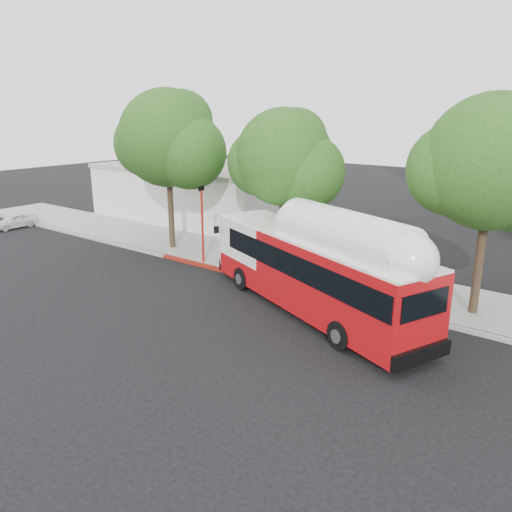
{
  "coord_description": "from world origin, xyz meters",
  "views": [
    {
      "loc": [
        13.54,
        -15.56,
        8.45
      ],
      "look_at": [
        -0.5,
        3.0,
        1.62
      ],
      "focal_mm": 35.0,
      "sensor_mm": 36.0,
      "label": 1
    }
  ],
  "objects": [
    {
      "name": "ground",
      "position": [
        0.0,
        0.0,
        0.0
      ],
      "size": [
        120.0,
        120.0,
        0.0
      ],
      "primitive_type": "plane",
      "color": "black",
      "rests_on": "ground"
    },
    {
      "name": "low_commercial_bldg",
      "position": [
        -14.0,
        14.0,
        2.15
      ],
      "size": [
        16.2,
        10.2,
        4.25
      ],
      "color": "silver",
      "rests_on": "ground"
    },
    {
      "name": "street_tree_mid",
      "position": [
        -0.59,
        6.06,
        5.91
      ],
      "size": [
        5.75,
        5.0,
        8.62
      ],
      "color": "#2D2116",
      "rests_on": "ground"
    },
    {
      "name": "street_tree_left",
      "position": [
        -8.53,
        5.56,
        6.6
      ],
      "size": [
        6.67,
        5.8,
        9.74
      ],
      "color": "#2D2116",
      "rests_on": "ground"
    },
    {
      "name": "red_curb_segment",
      "position": [
        -3.0,
        3.9,
        0.08
      ],
      "size": [
        10.0,
        0.32,
        0.16
      ],
      "primitive_type": "cube",
      "color": "maroon",
      "rests_on": "ground"
    },
    {
      "name": "transit_bus",
      "position": [
        3.34,
        1.93,
        1.81
      ],
      "size": [
        12.96,
        7.08,
        3.87
      ],
      "rotation": [
        0.0,
        0.0,
        -0.39
      ],
      "color": "#A50B0F",
      "rests_on": "ground"
    },
    {
      "name": "curb_strip",
      "position": [
        0.0,
        3.9,
        0.07
      ],
      "size": [
        60.0,
        0.3,
        0.15
      ],
      "primitive_type": "cube",
      "color": "gray",
      "rests_on": "ground"
    },
    {
      "name": "parked_car",
      "position": [
        -22.62,
        2.5,
        0.55
      ],
      "size": [
        3.21,
        1.32,
        1.09
      ],
      "primitive_type": "imported",
      "rotation": [
        0.0,
        0.0,
        0.01
      ],
      "color": "silver",
      "rests_on": "ground"
    },
    {
      "name": "signal_pole",
      "position": [
        -5.16,
        4.22,
        2.29
      ],
      "size": [
        0.13,
        0.42,
        4.47
      ],
      "color": "red",
      "rests_on": "ground"
    },
    {
      "name": "sidewalk",
      "position": [
        0.0,
        6.5,
        0.07
      ],
      "size": [
        60.0,
        5.0,
        0.15
      ],
      "primitive_type": "cube",
      "color": "gray",
      "rests_on": "ground"
    },
    {
      "name": "street_tree_right",
      "position": [
        9.44,
        5.86,
        6.26
      ],
      "size": [
        6.21,
        5.4,
        9.18
      ],
      "color": "#2D2116",
      "rests_on": "ground"
    }
  ]
}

